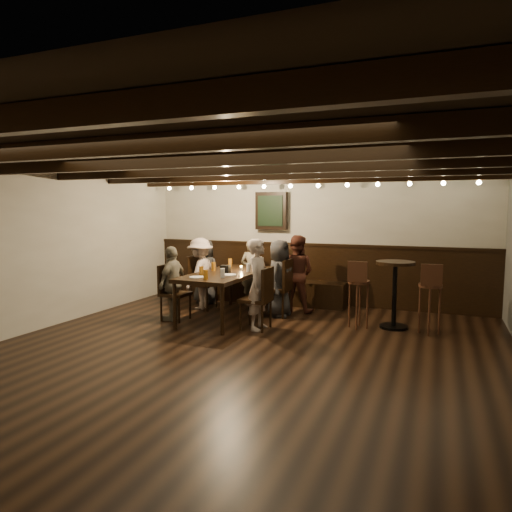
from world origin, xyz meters
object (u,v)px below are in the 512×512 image
at_px(person_bench_centre, 252,272).
at_px(person_right_far, 259,284).
at_px(person_bench_left, 205,272).
at_px(chair_left_near, 202,293).
at_px(high_top_table, 395,284).
at_px(bar_stool_left, 358,303).
at_px(chair_right_near, 277,299).
at_px(person_left_near, 200,273).
at_px(dining_table, 227,276).
at_px(bar_stool_right, 430,308).
at_px(person_right_near, 279,278).
at_px(chair_left_far, 175,303).
at_px(chair_right_far, 257,310).
at_px(person_left_far, 173,283).
at_px(person_bench_right, 296,273).

bearing_deg(person_bench_centre, person_right_far, 116.57).
bearing_deg(person_bench_centre, person_bench_left, 9.46).
bearing_deg(person_bench_left, chair_left_near, 111.80).
bearing_deg(high_top_table, bar_stool_left, -157.63).
xyz_separation_m(chair_right_near, bar_stool_left, (1.39, -0.28, 0.09)).
height_order(person_right_far, bar_stool_left, person_right_far).
height_order(person_bench_left, person_left_near, person_left_near).
distance_m(person_right_far, high_top_table, 2.04).
distance_m(dining_table, person_right_far, 0.87).
height_order(chair_left_near, person_bench_centre, person_bench_centre).
bearing_deg(bar_stool_left, person_bench_centre, 157.22).
relative_size(bar_stool_left, bar_stool_right, 1.00).
bearing_deg(bar_stool_left, dining_table, -175.48).
height_order(dining_table, bar_stool_left, bar_stool_left).
distance_m(dining_table, bar_stool_left, 2.14).
bearing_deg(bar_stool_left, chair_left_near, 174.18).
relative_size(person_right_near, bar_stool_left, 1.25).
xyz_separation_m(bar_stool_left, bar_stool_right, (1.00, 0.05, 0.00)).
distance_m(chair_left_far, person_left_near, 0.97).
height_order(dining_table, bar_stool_right, bar_stool_right).
bearing_deg(person_right_near, chair_right_far, 178.06).
bearing_deg(person_left_far, chair_right_near, 121.47).
bearing_deg(person_bench_left, person_right_far, 140.71).
height_order(person_left_near, bar_stool_left, person_left_near).
relative_size(chair_right_near, person_bench_left, 0.79).
distance_m(person_bench_left, person_left_near, 0.48).
height_order(person_bench_left, person_bench_centre, person_bench_centre).
xyz_separation_m(chair_left_near, person_right_near, (1.47, -0.02, 0.35)).
xyz_separation_m(chair_left_far, person_right_far, (1.47, -0.02, 0.40)).
relative_size(chair_left_far, bar_stool_right, 0.87).
bearing_deg(person_bench_centre, chair_right_near, 140.20).
bearing_deg(bar_stool_left, person_right_far, -155.47).
xyz_separation_m(chair_left_far, person_bench_centre, (0.74, 1.49, 0.35)).
bearing_deg(chair_left_far, high_top_table, 104.22).
bearing_deg(high_top_table, chair_left_near, 178.39).
bearing_deg(chair_right_far, bar_stool_left, -65.56).
bearing_deg(person_bench_centre, person_bench_right, 170.54).
height_order(chair_right_near, bar_stool_right, bar_stool_right).
bearing_deg(person_left_near, person_right_near, 90.00).
bearing_deg(dining_table, high_top_table, 8.57).
xyz_separation_m(person_right_far, bar_stool_left, (1.37, 0.62, -0.30)).
relative_size(dining_table, bar_stool_left, 1.98).
relative_size(person_bench_left, person_right_far, 0.89).
bearing_deg(bar_stool_right, person_left_far, -175.51).
relative_size(chair_left_near, chair_right_far, 1.03).
relative_size(person_bench_centre, person_left_near, 0.98).
bearing_deg(bar_stool_right, person_bench_left, 165.00).
xyz_separation_m(person_bench_right, person_left_near, (-1.65, -0.43, -0.03)).
height_order(dining_table, chair_right_far, chair_right_far).
bearing_deg(person_bench_right, person_right_far, 83.66).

